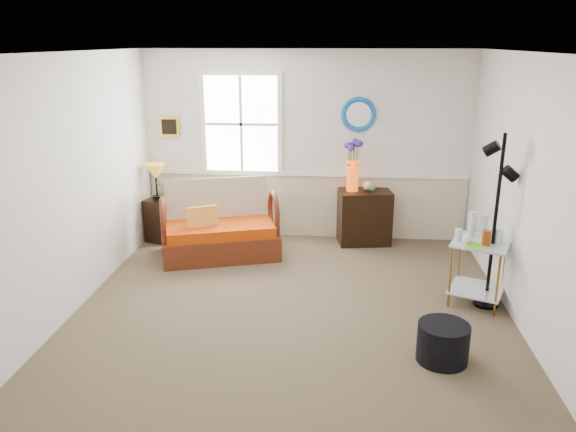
# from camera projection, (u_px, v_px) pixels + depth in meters

# --- Properties ---
(floor) EXTENTS (4.50, 5.00, 0.01)m
(floor) POSITION_uv_depth(u_px,v_px,m) (291.00, 315.00, 5.77)
(floor) COLOR brown
(floor) RESTS_ON ground
(ceiling) EXTENTS (4.50, 5.00, 0.01)m
(ceiling) POSITION_uv_depth(u_px,v_px,m) (291.00, 52.00, 4.99)
(ceiling) COLOR white
(ceiling) RESTS_ON walls
(walls) EXTENTS (4.51, 5.01, 2.60)m
(walls) POSITION_uv_depth(u_px,v_px,m) (291.00, 193.00, 5.38)
(walls) COLOR silver
(walls) RESTS_ON floor
(wainscot) EXTENTS (4.46, 0.02, 0.90)m
(wainscot) POSITION_uv_depth(u_px,v_px,m) (306.00, 206.00, 7.99)
(wainscot) COLOR #C7B598
(wainscot) RESTS_ON walls
(chair_rail) EXTENTS (4.46, 0.04, 0.06)m
(chair_rail) POSITION_uv_depth(u_px,v_px,m) (306.00, 174.00, 7.84)
(chair_rail) COLOR white
(chair_rail) RESTS_ON walls
(window) EXTENTS (1.14, 0.06, 1.44)m
(window) POSITION_uv_depth(u_px,v_px,m) (241.00, 124.00, 7.72)
(window) COLOR white
(window) RESTS_ON walls
(picture) EXTENTS (0.28, 0.03, 0.28)m
(picture) POSITION_uv_depth(u_px,v_px,m) (169.00, 127.00, 7.83)
(picture) COLOR gold
(picture) RESTS_ON walls
(mirror) EXTENTS (0.47, 0.07, 0.47)m
(mirror) POSITION_uv_depth(u_px,v_px,m) (359.00, 114.00, 7.54)
(mirror) COLOR #1B83CA
(mirror) RESTS_ON walls
(loveseat) EXTENTS (1.65, 1.23, 0.96)m
(loveseat) POSITION_uv_depth(u_px,v_px,m) (220.00, 220.00, 7.24)
(loveseat) COLOR maroon
(loveseat) RESTS_ON floor
(throw_pillow) EXTENTS (0.39, 0.26, 0.38)m
(throw_pillow) POSITION_uv_depth(u_px,v_px,m) (203.00, 222.00, 7.11)
(throw_pillow) COLOR #E25E0E
(throw_pillow) RESTS_ON loveseat
(lamp_stand) EXTENTS (0.42, 0.42, 0.60)m
(lamp_stand) POSITION_uv_depth(u_px,v_px,m) (160.00, 220.00, 7.85)
(lamp_stand) COLOR black
(lamp_stand) RESTS_ON floor
(table_lamp) EXTENTS (0.31, 0.31, 0.49)m
(table_lamp) POSITION_uv_depth(u_px,v_px,m) (156.00, 181.00, 7.72)
(table_lamp) COLOR orange
(table_lamp) RESTS_ON lamp_stand
(potted_plant) EXTENTS (0.38, 0.40, 0.26)m
(potted_plant) POSITION_uv_depth(u_px,v_px,m) (167.00, 191.00, 7.67)
(potted_plant) COLOR #487837
(potted_plant) RESTS_ON lamp_stand
(cabinet) EXTENTS (0.76, 0.55, 0.75)m
(cabinet) POSITION_uv_depth(u_px,v_px,m) (364.00, 217.00, 7.74)
(cabinet) COLOR black
(cabinet) RESTS_ON floor
(flower_vase) EXTENTS (0.28, 0.28, 0.69)m
(flower_vase) POSITION_uv_depth(u_px,v_px,m) (353.00, 166.00, 7.53)
(flower_vase) COLOR #E4480E
(flower_vase) RESTS_ON cabinet
(side_table) EXTENTS (0.72, 0.72, 0.70)m
(side_table) POSITION_uv_depth(u_px,v_px,m) (478.00, 273.00, 5.94)
(side_table) COLOR #A06F2F
(side_table) RESTS_ON floor
(tabletop_items) EXTENTS (0.63, 0.63, 0.27)m
(tabletop_items) POSITION_uv_depth(u_px,v_px,m) (479.00, 229.00, 5.81)
(tabletop_items) COLOR silver
(tabletop_items) RESTS_ON side_table
(floor_lamp) EXTENTS (0.35, 0.35, 1.84)m
(floor_lamp) POSITION_uv_depth(u_px,v_px,m) (495.00, 223.00, 5.73)
(floor_lamp) COLOR black
(floor_lamp) RESTS_ON floor
(ottoman) EXTENTS (0.54, 0.54, 0.35)m
(ottoman) POSITION_uv_depth(u_px,v_px,m) (443.00, 343.00, 4.91)
(ottoman) COLOR black
(ottoman) RESTS_ON floor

